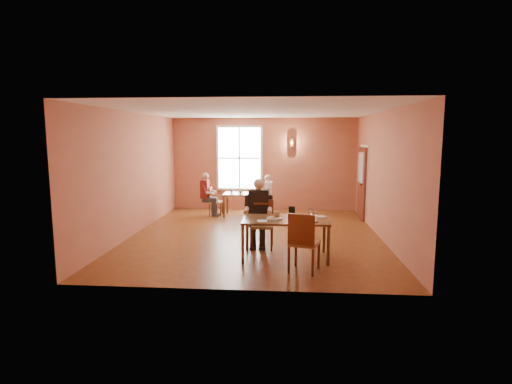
# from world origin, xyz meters

# --- Properties ---
(ground) EXTENTS (6.00, 7.00, 0.01)m
(ground) POSITION_xyz_m (0.00, 0.00, 0.00)
(ground) COLOR brown
(ground) RESTS_ON ground
(wall_back) EXTENTS (6.00, 0.04, 3.00)m
(wall_back) POSITION_xyz_m (0.00, 3.50, 1.50)
(wall_back) COLOR brown
(wall_back) RESTS_ON ground
(wall_front) EXTENTS (6.00, 0.04, 3.00)m
(wall_front) POSITION_xyz_m (0.00, -3.50, 1.50)
(wall_front) COLOR brown
(wall_front) RESTS_ON ground
(wall_left) EXTENTS (0.04, 7.00, 3.00)m
(wall_left) POSITION_xyz_m (-3.00, 0.00, 1.50)
(wall_left) COLOR brown
(wall_left) RESTS_ON ground
(wall_right) EXTENTS (0.04, 7.00, 3.00)m
(wall_right) POSITION_xyz_m (3.00, 0.00, 1.50)
(wall_right) COLOR brown
(wall_right) RESTS_ON ground
(ceiling) EXTENTS (6.00, 7.00, 0.04)m
(ceiling) POSITION_xyz_m (0.00, 0.00, 3.00)
(ceiling) COLOR white
(ceiling) RESTS_ON wall_back
(window) EXTENTS (1.36, 0.10, 1.96)m
(window) POSITION_xyz_m (-0.80, 3.45, 1.70)
(window) COLOR white
(window) RESTS_ON wall_back
(door) EXTENTS (0.12, 1.04, 2.10)m
(door) POSITION_xyz_m (2.94, 2.30, 1.05)
(door) COLOR maroon
(door) RESTS_ON ground
(wall_sconce) EXTENTS (0.16, 0.16, 0.28)m
(wall_sconce) POSITION_xyz_m (0.90, 3.40, 2.20)
(wall_sconce) COLOR brown
(wall_sconce) RESTS_ON wall_back
(main_table) EXTENTS (1.69, 0.95, 0.79)m
(main_table) POSITION_xyz_m (0.74, -1.74, 0.40)
(main_table) COLOR brown
(main_table) RESTS_ON ground
(chair_diner_main) EXTENTS (0.46, 0.46, 1.04)m
(chair_diner_main) POSITION_xyz_m (0.24, -1.09, 0.52)
(chair_diner_main) COLOR #572A18
(chair_diner_main) RESTS_ON ground
(diner_main) EXTENTS (0.58, 0.58, 1.44)m
(diner_main) POSITION_xyz_m (0.24, -1.12, 0.72)
(diner_main) COLOR #382119
(diner_main) RESTS_ON ground
(chair_empty) EXTENTS (0.60, 0.60, 1.09)m
(chair_empty) POSITION_xyz_m (1.08, -2.51, 0.54)
(chair_empty) COLOR brown
(chair_empty) RESTS_ON ground
(plate_food) EXTENTS (0.42, 0.42, 0.04)m
(plate_food) POSITION_xyz_m (0.52, -1.76, 0.82)
(plate_food) COLOR white
(plate_food) RESTS_ON main_table
(sandwich) EXTENTS (0.11, 0.10, 0.12)m
(sandwich) POSITION_xyz_m (0.56, -1.67, 0.85)
(sandwich) COLOR tan
(sandwich) RESTS_ON main_table
(goblet_a) EXTENTS (0.10, 0.10, 0.20)m
(goblet_a) POSITION_xyz_m (1.23, -1.67, 0.90)
(goblet_a) COLOR white
(goblet_a) RESTS_ON main_table
(goblet_b) EXTENTS (0.10, 0.10, 0.20)m
(goblet_b) POSITION_xyz_m (1.31, -1.86, 0.89)
(goblet_b) COLOR white
(goblet_b) RESTS_ON main_table
(menu_stand) EXTENTS (0.13, 0.07, 0.21)m
(menu_stand) POSITION_xyz_m (0.86, -1.51, 0.90)
(menu_stand) COLOR black
(menu_stand) RESTS_ON main_table
(knife) EXTENTS (0.22, 0.07, 0.00)m
(knife) POSITION_xyz_m (0.72, -1.99, 0.80)
(knife) COLOR silver
(knife) RESTS_ON main_table
(napkin) EXTENTS (0.20, 0.20, 0.01)m
(napkin) POSITION_xyz_m (0.29, -1.98, 0.80)
(napkin) COLOR white
(napkin) RESTS_ON main_table
(side_plate) EXTENTS (0.25, 0.25, 0.02)m
(side_plate) POSITION_xyz_m (1.46, -1.52, 0.80)
(side_plate) COLOR silver
(side_plate) RESTS_ON main_table
(sunglasses) EXTENTS (0.15, 0.09, 0.02)m
(sunglasses) POSITION_xyz_m (1.28, -2.04, 0.80)
(sunglasses) COLOR black
(sunglasses) RESTS_ON main_table
(second_table) EXTENTS (0.79, 0.79, 0.69)m
(second_table) POSITION_xyz_m (-0.76, 2.43, 0.35)
(second_table) COLOR brown
(second_table) RESTS_ON ground
(chair_diner_white) EXTENTS (0.36, 0.36, 0.82)m
(chair_diner_white) POSITION_xyz_m (-0.11, 2.43, 0.41)
(chair_diner_white) COLOR #4A261A
(chair_diner_white) RESTS_ON ground
(diner_white) EXTENTS (0.48, 0.48, 1.21)m
(diner_white) POSITION_xyz_m (-0.08, 2.43, 0.61)
(diner_white) COLOR silver
(diner_white) RESTS_ON ground
(chair_diner_maroon) EXTENTS (0.38, 0.38, 0.86)m
(chair_diner_maroon) POSITION_xyz_m (-1.41, 2.43, 0.43)
(chair_diner_maroon) COLOR brown
(chair_diner_maroon) RESTS_ON ground
(diner_maroon) EXTENTS (0.51, 0.51, 1.27)m
(diner_maroon) POSITION_xyz_m (-1.44, 2.43, 0.64)
(diner_maroon) COLOR maroon
(diner_maroon) RESTS_ON ground
(cup_a) EXTENTS (0.13, 0.13, 0.10)m
(cup_a) POSITION_xyz_m (-0.63, 2.36, 0.74)
(cup_a) COLOR white
(cup_a) RESTS_ON second_table
(cup_b) EXTENTS (0.13, 0.13, 0.09)m
(cup_b) POSITION_xyz_m (-0.93, 2.53, 0.74)
(cup_b) COLOR white
(cup_b) RESTS_ON second_table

